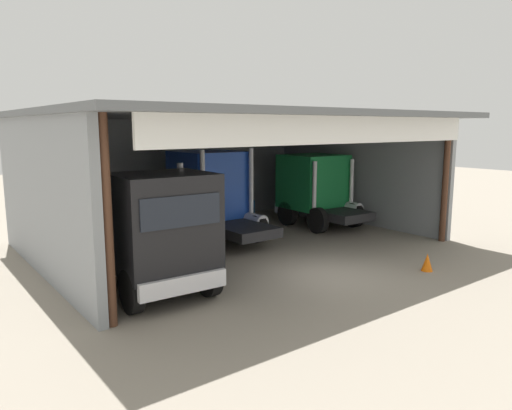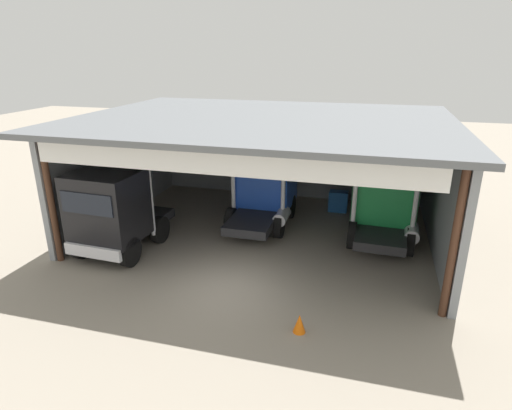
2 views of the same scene
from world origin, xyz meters
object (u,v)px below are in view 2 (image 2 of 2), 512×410
Objects in this scene: truck_black_center_right_bay at (113,211)px; tool_cart at (338,201)px; oil_drum at (236,188)px; traffic_cone at (299,323)px; truck_green_center_bay at (385,199)px; truck_blue_right_bay at (265,182)px.

tool_cart is at bearing -135.47° from truck_black_center_right_bay.
oil_drum is 12.20m from traffic_cone.
tool_cart is (-2.09, 2.83, -1.24)m from truck_green_center_bay.
truck_black_center_right_bay is 0.91× the size of truck_blue_right_bay.
truck_blue_right_bay is at bearing -131.71° from truck_black_center_right_bay.
truck_green_center_bay is (9.97, 4.24, -0.01)m from truck_black_center_right_bay.
oil_drum is at bearing 127.87° from truck_blue_right_bay.
oil_drum is 5.59m from tool_cart.
traffic_cone is at bearing -63.79° from oil_drum.
truck_blue_right_bay is 4.14m from oil_drum.
truck_green_center_bay is 4.42× the size of tool_cart.
truck_green_center_bay is 3.73m from tool_cart.
truck_black_center_right_bay reaches higher than truck_green_center_bay.
truck_blue_right_bay is 8.58m from traffic_cone.
oil_drum is 1.55× the size of traffic_cone.
truck_blue_right_bay is at bearing 110.99° from traffic_cone.
truck_green_center_bay is at bearing -154.34° from truck_black_center_right_bay.
truck_blue_right_bay is (4.72, 4.83, 0.12)m from truck_black_center_right_bay.
oil_drum is (-7.61, 3.67, -1.31)m from truck_green_center_bay.
truck_blue_right_bay reaches higher than traffic_cone.
truck_blue_right_bay is at bearing -52.37° from oil_drum.
oil_drum is (-2.37, 3.07, -1.44)m from truck_blue_right_bay.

